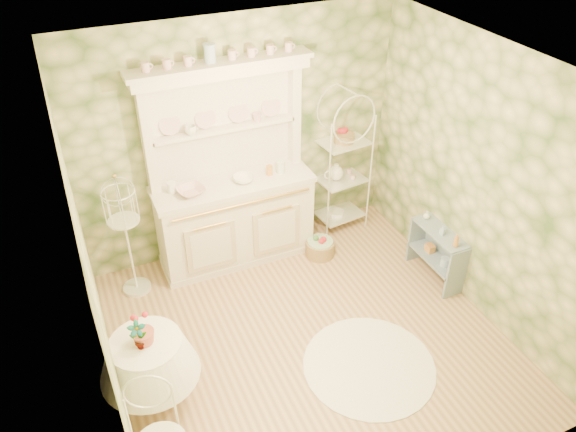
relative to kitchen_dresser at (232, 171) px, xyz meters
name	(u,v)px	position (x,y,z in m)	size (l,w,h in m)	color
floor	(308,338)	(0.20, -1.52, -1.15)	(3.60, 3.60, 0.00)	tan
ceiling	(316,74)	(0.20, -1.52, 1.56)	(3.60, 3.60, 0.00)	white
wall_left	(94,285)	(-1.60, -1.52, 0.21)	(3.60, 3.60, 0.00)	beige
wall_right	(481,183)	(2.00, -1.52, 0.21)	(3.60, 3.60, 0.00)	beige
wall_back	(240,139)	(0.20, 0.28, 0.21)	(3.60, 3.60, 0.00)	beige
wall_front	(441,386)	(0.20, -3.32, 0.21)	(3.60, 3.60, 0.00)	beige
kitchen_dresser	(232,171)	(0.00, 0.00, 0.00)	(1.87, 0.61, 2.29)	white
bakers_rack	(343,160)	(1.40, 0.09, -0.23)	(0.57, 0.41, 1.83)	white
side_shelf	(436,256)	(1.88, -1.23, -0.87)	(0.24, 0.65, 0.56)	#778DA0
round_table	(151,370)	(-1.33, -1.62, -0.76)	(0.70, 0.70, 0.76)	white
birdcage_stand	(128,240)	(-1.20, -0.11, -0.48)	(0.31, 0.31, 1.33)	white
floor_basket	(320,246)	(0.89, -0.38, -1.03)	(0.37, 0.37, 0.24)	#9F8151
lace_rug	(369,365)	(0.57, -2.06, -1.14)	(1.24, 1.24, 0.01)	white
bowl_floral	(191,193)	(-0.48, -0.06, -0.13)	(0.28, 0.28, 0.07)	white
bowl_white	(244,181)	(0.11, -0.05, -0.13)	(0.22, 0.22, 0.07)	white
cup_left	(191,132)	(-0.36, 0.15, 0.47)	(0.12, 0.12, 0.10)	white
cup_right	(257,119)	(0.36, 0.16, 0.47)	(0.10, 0.10, 0.10)	white
potted_geranium	(138,336)	(-1.38, -1.67, -0.30)	(0.15, 0.10, 0.28)	#3F7238
bottle_amber	(456,241)	(1.86, -1.50, -0.46)	(0.06, 0.06, 0.15)	#C78134
bottle_blue	(442,231)	(1.86, -1.28, -0.49)	(0.05, 0.05, 0.11)	#99B7D4
bottle_glass	(427,216)	(1.88, -0.97, -0.50)	(0.08, 0.08, 0.10)	silver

